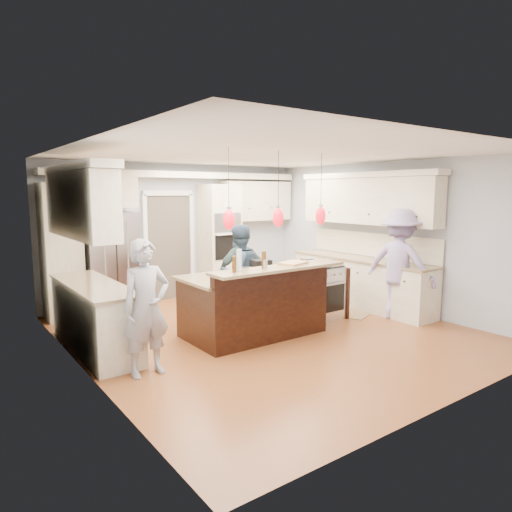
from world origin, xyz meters
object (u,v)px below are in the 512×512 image
(kitchen_island, at_px, (254,303))
(island_range, at_px, (318,292))
(refrigerator, at_px, (110,263))
(person_far_left, at_px, (239,273))
(person_bar_end, at_px, (146,308))

(kitchen_island, height_order, island_range, kitchen_island)
(island_range, bearing_deg, refrigerator, 137.41)
(refrigerator, bearing_deg, person_far_left, -48.98)
(person_far_left, bearing_deg, island_range, 142.35)
(refrigerator, height_order, person_bar_end, refrigerator)
(person_far_left, bearing_deg, person_bar_end, 24.57)
(refrigerator, relative_size, person_far_left, 1.12)
(refrigerator, height_order, kitchen_island, refrigerator)
(kitchen_island, distance_m, island_range, 1.41)
(kitchen_island, distance_m, person_bar_end, 2.01)
(refrigerator, distance_m, person_bar_end, 3.15)
(island_range, height_order, person_far_left, person_far_left)
(kitchen_island, height_order, person_bar_end, person_bar_end)
(person_bar_end, relative_size, person_far_left, 1.00)
(refrigerator, height_order, island_range, refrigerator)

